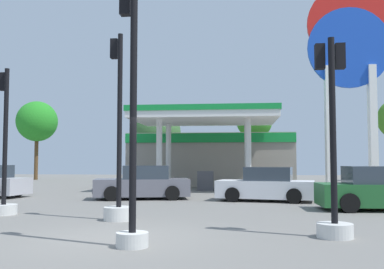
% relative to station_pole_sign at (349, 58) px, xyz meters
% --- Properties ---
extents(ground_plane, '(90.00, 90.00, 0.00)m').
position_rel_station_pole_sign_xyz_m(ground_plane, '(-8.97, -15.78, -7.46)').
color(ground_plane, slate).
rests_on(ground_plane, ground).
extents(gas_station, '(11.04, 11.81, 4.58)m').
position_rel_station_pole_sign_xyz_m(gas_station, '(-8.13, 5.11, -5.40)').
color(gas_station, gray).
rests_on(gas_station, ground).
extents(station_pole_sign, '(4.60, 0.56, 11.74)m').
position_rel_station_pole_sign_xyz_m(station_pole_sign, '(0.00, 0.00, 0.00)').
color(station_pole_sign, white).
rests_on(station_pole_sign, ground).
extents(car_0, '(4.38, 2.58, 1.47)m').
position_rel_station_pole_sign_xyz_m(car_0, '(-10.45, -6.10, -6.79)').
color(car_0, black).
rests_on(car_0, ground).
extents(car_1, '(4.19, 2.35, 1.42)m').
position_rel_station_pole_sign_xyz_m(car_1, '(-5.13, -6.57, -6.82)').
color(car_1, black).
rests_on(car_1, ground).
extents(car_4, '(4.20, 1.99, 1.49)m').
position_rel_station_pole_sign_xyz_m(car_4, '(-1.48, -9.61, -6.78)').
color(car_4, black).
rests_on(car_4, ground).
extents(traffic_signal_0, '(0.84, 0.84, 5.30)m').
position_rel_station_pole_sign_xyz_m(traffic_signal_0, '(-9.62, -12.99, -6.21)').
color(traffic_signal_0, silver).
rests_on(traffic_signal_0, ground).
extents(traffic_signal_1, '(0.82, 0.82, 4.58)m').
position_rel_station_pole_sign_xyz_m(traffic_signal_1, '(-13.53, -12.09, -6.30)').
color(traffic_signal_1, silver).
rests_on(traffic_signal_1, ground).
extents(traffic_signal_2, '(0.77, 0.77, 4.38)m').
position_rel_station_pole_sign_xyz_m(traffic_signal_2, '(-4.20, -15.21, -5.99)').
color(traffic_signal_2, silver).
rests_on(traffic_signal_2, ground).
extents(traffic_signal_3, '(0.64, 0.67, 5.27)m').
position_rel_station_pole_sign_xyz_m(traffic_signal_3, '(-8.32, -16.69, -5.59)').
color(traffic_signal_3, silver).
rests_on(traffic_signal_3, ground).
extents(tree_0, '(3.69, 3.69, 7.17)m').
position_rel_station_pole_sign_xyz_m(tree_0, '(-24.60, 13.03, -2.16)').
color(tree_0, brown).
rests_on(tree_0, ground).
extents(tree_1, '(4.43, 4.43, 6.41)m').
position_rel_station_pole_sign_xyz_m(tree_1, '(-13.52, 12.98, -3.29)').
color(tree_1, brown).
rests_on(tree_1, ground).
extents(tree_2, '(2.93, 2.93, 6.18)m').
position_rel_station_pole_sign_xyz_m(tree_2, '(-4.91, 11.64, -2.64)').
color(tree_2, brown).
rests_on(tree_2, ground).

